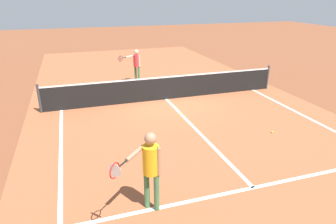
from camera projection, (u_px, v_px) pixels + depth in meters
The scene contains 10 objects.
ground_plane at pixel (166, 99), 12.41m from camera, with size 60.00×60.00×0.00m, color brown.
court_surface_inbounds at pixel (166, 99), 12.41m from camera, with size 10.62×24.40×0.00m, color #9E5433.
line_sideline_left at pixel (60, 213), 5.96m from camera, with size 0.10×11.89×0.01m, color white.
line_service_near at pixel (253, 188), 6.74m from camera, with size 8.22×0.10×0.01m, color white.
line_center_service at pixel (197, 130), 9.57m from camera, with size 0.10×6.40×0.01m, color white.
net at pixel (166, 88), 12.22m from camera, with size 9.70×0.09×1.07m.
player_near at pixel (150, 164), 5.70m from camera, with size 1.02×0.82×1.68m.
player_far at pixel (136, 62), 14.44m from camera, with size 1.12×0.62×1.59m.
tennis_ball_mid_court at pixel (272, 132), 9.39m from camera, with size 0.07×0.07×0.07m, color #CCE033.
tennis_ball_near_net at pixel (181, 114), 10.82m from camera, with size 0.07×0.07×0.07m, color #CCE033.
Camera 1 is at (-3.57, -11.18, 4.05)m, focal length 32.22 mm.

